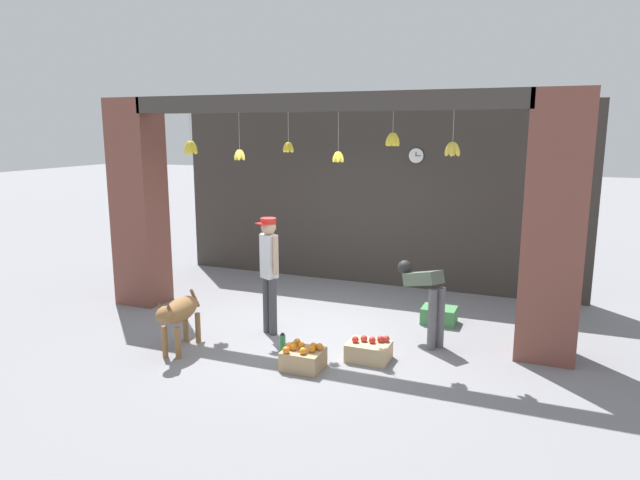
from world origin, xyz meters
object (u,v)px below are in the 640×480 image
dog (179,312)px  worker_stooping (425,293)px  fruit_crate_apples (369,350)px  shopkeeper (269,267)px  fruit_crate_oranges (303,358)px  produce_box_green (439,315)px  water_bottle (283,343)px  wall_clock (416,156)px

dog → worker_stooping: 3.18m
dog → fruit_crate_apples: dog is taller
shopkeeper → worker_stooping: 2.12m
shopkeeper → fruit_crate_oranges: bearing=161.0°
shopkeeper → produce_box_green: (2.09, 1.30, -0.83)m
fruit_crate_apples → water_bottle: (-1.10, -0.15, -0.01)m
dog → wall_clock: bearing=144.3°
shopkeeper → worker_stooping: bearing=-141.4°
shopkeeper → fruit_crate_apples: 1.79m
shopkeeper → water_bottle: 1.08m
produce_box_green → wall_clock: wall_clock is taller
dog → fruit_crate_oranges: (1.67, 0.09, -0.38)m
water_bottle → wall_clock: 4.25m
worker_stooping → wall_clock: wall_clock is taller
dog → wall_clock: wall_clock is taller
shopkeeper → fruit_crate_oranges: shopkeeper is taller
produce_box_green → wall_clock: bearing=115.1°
dog → produce_box_green: dog is taller
worker_stooping → water_bottle: (-1.61, -0.96, -0.58)m
produce_box_green → wall_clock: size_ratio=1.83×
produce_box_green → water_bottle: size_ratio=2.04×
worker_stooping → wall_clock: size_ratio=3.92×
produce_box_green → wall_clock: 2.90m
dog → fruit_crate_apples: bearing=97.0°
shopkeeper → worker_stooping: (2.05, 0.45, -0.26)m
shopkeeper → water_bottle: size_ratio=6.81×
fruit_crate_apples → produce_box_green: (0.55, 1.67, -0.00)m
wall_clock → shopkeeper: bearing=-113.4°
shopkeeper → fruit_crate_apples: shopkeeper is taller
shopkeeper → wall_clock: 3.55m
fruit_crate_apples → wall_clock: size_ratio=1.93×
fruit_crate_oranges → dog: bearing=-176.8°
fruit_crate_apples → shopkeeper: bearing=166.6°
produce_box_green → water_bottle: same height
fruit_crate_oranges → wall_clock: (0.40, 3.91, 2.21)m
worker_stooping → wall_clock: bearing=52.3°
shopkeeper → fruit_crate_oranges: size_ratio=3.51×
fruit_crate_oranges → fruit_crate_apples: fruit_crate_oranges is taller
fruit_crate_apples → produce_box_green: fruit_crate_apples is taller
produce_box_green → wall_clock: (-0.79, 1.70, 2.22)m
shopkeeper → fruit_crate_apples: bearing=-167.1°
dog → fruit_crate_oranges: bearing=84.8°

